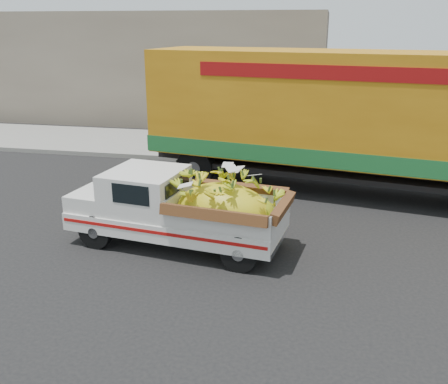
# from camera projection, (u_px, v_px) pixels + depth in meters

# --- Properties ---
(ground) EXTENTS (100.00, 100.00, 0.00)m
(ground) POSITION_uv_depth(u_px,v_px,m) (251.00, 267.00, 9.62)
(ground) COLOR black
(ground) RESTS_ON ground
(curb) EXTENTS (60.00, 0.25, 0.15)m
(curb) POSITION_uv_depth(u_px,v_px,m) (286.00, 164.00, 16.47)
(curb) COLOR gray
(curb) RESTS_ON ground
(sidewalk) EXTENTS (60.00, 4.00, 0.14)m
(sidewalk) POSITION_uv_depth(u_px,v_px,m) (291.00, 149.00, 18.42)
(sidewalk) COLOR gray
(sidewalk) RESTS_ON ground
(building_left) EXTENTS (18.00, 6.00, 5.00)m
(building_left) POSITION_uv_depth(u_px,v_px,m) (140.00, 66.00, 24.67)
(building_left) COLOR gray
(building_left) RESTS_ON ground
(pickup_truck) EXTENTS (4.65, 2.22, 1.57)m
(pickup_truck) POSITION_uv_depth(u_px,v_px,m) (192.00, 209.00, 10.23)
(pickup_truck) COLOR black
(pickup_truck) RESTS_ON ground
(semi_trailer) EXTENTS (12.08, 4.53, 3.80)m
(semi_trailer) POSITION_uv_depth(u_px,v_px,m) (367.00, 118.00, 13.10)
(semi_trailer) COLOR black
(semi_trailer) RESTS_ON ground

